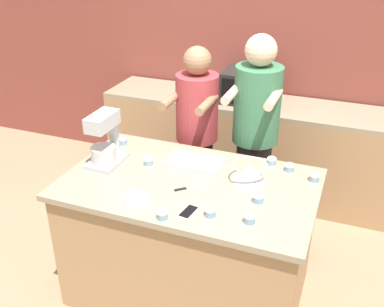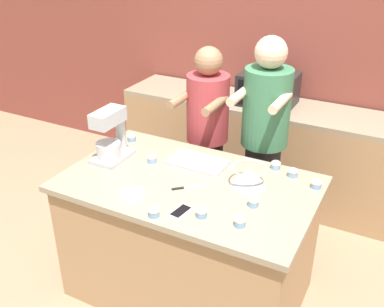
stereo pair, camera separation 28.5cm
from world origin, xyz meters
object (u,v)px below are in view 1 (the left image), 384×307
(cupcake_1, at_px, (290,167))
(cupcake_2, at_px, (272,160))
(cupcake_0, at_px, (162,214))
(cupcake_3, at_px, (314,177))
(person_left, at_px, (197,140))
(stand_mixer, at_px, (105,142))
(cupcake_4, at_px, (148,161))
(cell_phone, at_px, (188,212))
(cupcake_6, at_px, (249,218))
(small_plate, at_px, (136,198))
(knife, at_px, (189,188))
(cupcake_7, at_px, (210,211))
(baking_tray, at_px, (194,162))
(cupcake_5, at_px, (123,140))
(person_right, at_px, (255,141))
(microwave_oven, at_px, (250,87))
(cupcake_8, at_px, (258,198))
(mixing_bowl, at_px, (249,172))

(cupcake_1, xyz_separation_m, cupcake_2, (-0.13, 0.05, 0.00))
(cupcake_0, xyz_separation_m, cupcake_3, (0.74, 0.74, 0.00))
(person_left, height_order, stand_mixer, person_left)
(stand_mixer, xyz_separation_m, cupcake_4, (0.28, 0.09, -0.13))
(cell_phone, bearing_deg, cupcake_6, 6.43)
(small_plate, bearing_deg, knife, 42.90)
(cupcake_7, bearing_deg, cupcake_2, 75.27)
(baking_tray, relative_size, cupcake_1, 5.95)
(cupcake_7, bearing_deg, cupcake_5, 144.96)
(person_right, relative_size, cupcake_3, 25.78)
(cupcake_5, bearing_deg, cupcake_6, -28.63)
(cupcake_3, xyz_separation_m, cupcake_6, (-0.27, -0.59, 0.00))
(microwave_oven, distance_m, cupcake_4, 1.48)
(cupcake_3, xyz_separation_m, cupcake_4, (-1.10, -0.19, 0.00))
(microwave_oven, relative_size, cupcake_3, 7.37)
(baking_tray, bearing_deg, cupcake_8, -30.47)
(cupcake_2, xyz_separation_m, cupcake_7, (-0.19, -0.74, 0.00))
(cell_phone, bearing_deg, cupcake_1, 57.55)
(small_plate, distance_m, cupcake_0, 0.26)
(knife, height_order, cupcake_5, cupcake_5)
(stand_mixer, bearing_deg, cupcake_3, 11.33)
(knife, distance_m, cupcake_6, 0.50)
(person_left, bearing_deg, cupcake_7, -65.63)
(cupcake_0, height_order, cupcake_6, same)
(baking_tray, distance_m, cupcake_7, 0.63)
(person_right, height_order, cupcake_1, person_right)
(cupcake_2, bearing_deg, cupcake_4, -158.57)
(knife, bearing_deg, cupcake_1, 39.53)
(baking_tray, xyz_separation_m, cupcake_6, (0.53, -0.53, 0.01))
(stand_mixer, relative_size, small_plate, 2.30)
(person_left, bearing_deg, cupcake_2, -26.09)
(cupcake_0, distance_m, cupcake_6, 0.49)
(mixing_bowl, xyz_separation_m, cupcake_6, (0.12, -0.43, -0.04))
(cupcake_4, bearing_deg, person_right, 47.49)
(person_right, distance_m, cupcake_1, 0.51)
(cupcake_4, height_order, cupcake_5, same)
(cupcake_2, distance_m, cupcake_4, 0.85)
(cupcake_3, distance_m, cupcake_6, 0.65)
(knife, relative_size, cupcake_4, 2.57)
(stand_mixer, xyz_separation_m, microwave_oven, (0.61, 1.52, -0.01))
(person_left, distance_m, small_plate, 1.07)
(stand_mixer, relative_size, knife, 2.14)
(cell_phone, height_order, cupcake_8, cupcake_8)
(mixing_bowl, height_order, cupcake_5, mixing_bowl)
(cupcake_2, bearing_deg, stand_mixer, -159.63)
(cupcake_0, distance_m, cupcake_5, 1.03)
(stand_mixer, relative_size, cell_phone, 2.43)
(stand_mixer, relative_size, cupcake_2, 5.51)
(baking_tray, relative_size, microwave_oven, 0.81)
(mixing_bowl, height_order, cupcake_0, mixing_bowl)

